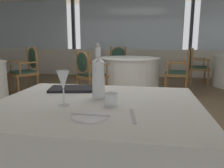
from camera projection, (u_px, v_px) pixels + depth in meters
The scene contains 16 objects.
ground_plane at pixel (107, 117), 3.29m from camera, with size 15.10×15.10×0.00m, color #756047.
window_wall_far at pixel (130, 43), 6.92m from camera, with size 11.61×0.14×2.65m.
foreground_table at pixel (97, 159), 1.41m from camera, with size 1.25×1.02×0.76m.
side_plate at pixel (90, 116), 1.07m from camera, with size 0.18×0.18×0.01m, color white.
butter_knife at pixel (90, 115), 1.07m from camera, with size 0.19×0.02×0.00m, color silver.
dinner_fork at pixel (133, 116), 1.09m from camera, with size 0.21×0.02×0.00m, color silver.
water_bottle at pixel (98, 76), 1.41m from camera, with size 0.08×0.08×0.35m.
wine_glass at pixel (63, 81), 1.24m from camera, with size 0.07×0.07×0.20m.
water_tumbler at pixel (111, 99), 1.27m from camera, with size 0.07×0.07×0.07m, color white.
menu_book at pixel (72, 89), 1.66m from camera, with size 0.33×0.20×0.02m, color black.
dining_chair_0_0 at pixel (28, 67), 4.56m from camera, with size 0.66×0.65×1.00m.
dining_chair_1_1 at pixel (195, 64), 5.53m from camera, with size 0.48×0.55×0.95m.
background_table_2 at pixel (129, 75), 4.88m from camera, with size 1.34×1.34×0.76m.
dining_chair_2_0 at pixel (89, 71), 4.15m from camera, with size 0.66×0.65×0.94m.
dining_chair_2_1 at pixel (181, 69), 4.49m from camera, with size 0.54×0.59×0.95m.
dining_chair_2_2 at pixel (119, 62), 5.91m from camera, with size 0.63×0.59×0.97m.
Camera 1 is at (0.59, -3.07, 1.13)m, focal length 35.16 mm.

